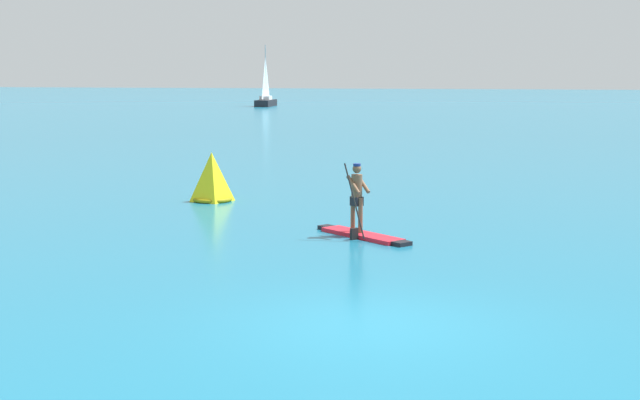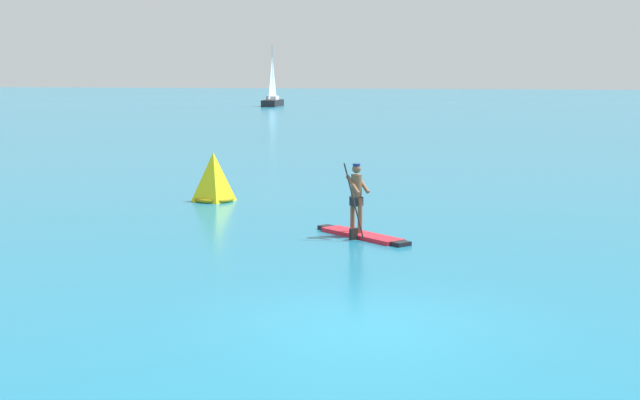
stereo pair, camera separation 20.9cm
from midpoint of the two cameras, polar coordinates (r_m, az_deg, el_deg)
ground at (r=13.75m, az=2.98°, el=-8.11°), size 440.00×440.00×0.00m
paddleboarder_mid_center at (r=21.01m, az=2.33°, el=-1.22°), size 2.64×2.09×1.82m
race_marker_buoy at (r=27.07m, az=-7.22°, el=1.35°), size 1.35×1.35×1.50m
sailboat_left_horizon at (r=107.55m, az=-3.58°, el=6.52°), size 2.31×5.77×7.33m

